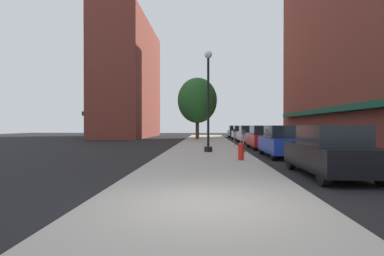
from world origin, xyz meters
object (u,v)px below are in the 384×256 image
Objects in this scene: car_blue at (282,142)px; car_green at (235,132)px; lamppost at (208,99)px; parking_meter_far at (243,138)px; tree_near at (197,100)px; fire_hydrant at (241,151)px; car_white at (241,133)px; car_red at (263,138)px; parking_meter_near at (234,135)px; car_silver at (248,134)px; car_black at (330,152)px.

car_green is (0.00, 26.74, 0.00)m from car_blue.
lamppost is 3.15m from parking_meter_far.
tree_near is 1.64× the size of car_blue.
fire_hydrant is 22.05m from car_white.
car_green is at bearing 92.01° from car_blue.
parking_meter_far reaches higher than fire_hydrant.
car_blue and car_red have the same top height.
car_silver is at bearing 74.10° from parking_meter_near.
car_black is 6.13m from car_blue.
car_silver is 13.74m from car_green.
tree_near is 1.64× the size of car_silver.
car_red is (3.87, 3.95, -2.39)m from lamppost.
parking_meter_far is 7.01m from car_black.
tree_near is at bearing -121.91° from car_green.
tree_near is at bearing 106.99° from car_blue.
parking_meter_near is 12.44m from car_black.
car_green is at bearing 85.24° from fire_hydrant.
fire_hydrant is 0.18× the size of car_red.
parking_meter_far is 0.19× the size of tree_near.
car_green reaches higher than parking_meter_near.
tree_near is at bearing 93.90° from lamppost.
lamppost is at bearing 117.85° from car_black.
car_red is at bearing 91.45° from car_black.
fire_hydrant is 15.69m from car_silver.
car_blue is at bearing 91.45° from car_black.
car_red is at bearing 92.01° from car_blue.
tree_near is 19.87m from car_blue.
lamppost is at bearing -132.65° from car_red.
lamppost is 7.47× the size of fire_hydrant.
car_black and car_silver have the same top height.
car_black is 32.87m from car_green.
car_black and car_blue have the same top height.
car_blue and car_green have the same top height.
car_white is at bearing 91.45° from car_black.
parking_meter_near is at bearing 90.00° from parking_meter_far.
fire_hydrant is 0.18× the size of car_silver.
car_white is (3.87, 17.74, -2.39)m from lamppost.
car_silver and car_green have the same top height.
tree_near is 14.64m from car_red.
tree_near is at bearing 99.62° from parking_meter_far.
car_white is at bearing 6.34° from tree_near.
car_black is 1.00× the size of car_blue.
car_blue is at bearing -91.49° from car_silver.
parking_meter_near is 13.40m from car_white.
car_white is (0.00, 6.41, 0.00)m from car_silver.
lamppost is 5.16m from fire_hydrant.
car_green is (0.00, 13.74, 0.00)m from car_silver.
car_silver is (0.00, 13.00, 0.00)m from car_blue.
fire_hydrant is at bearing -83.03° from tree_near.
parking_meter_near is 0.30× the size of car_black.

